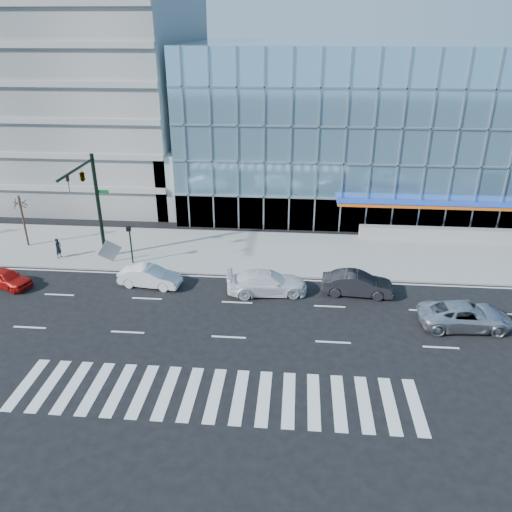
# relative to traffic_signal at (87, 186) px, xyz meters

# --- Properties ---
(ground) EXTENTS (160.00, 160.00, 0.00)m
(ground) POSITION_rel_traffic_signal_xyz_m (11.00, -4.57, -6.16)
(ground) COLOR black
(ground) RESTS_ON ground
(sidewalk) EXTENTS (120.00, 8.00, 0.15)m
(sidewalk) POSITION_rel_traffic_signal_xyz_m (11.00, 3.43, -6.09)
(sidewalk) COLOR gray
(sidewalk) RESTS_ON ground
(theatre_building) EXTENTS (42.00, 26.00, 15.00)m
(theatre_building) POSITION_rel_traffic_signal_xyz_m (25.00, 21.43, 1.34)
(theatre_building) COLOR #7FB8D4
(theatre_building) RESTS_ON ground
(parking_garage) EXTENTS (24.00, 24.00, 20.00)m
(parking_garage) POSITION_rel_traffic_signal_xyz_m (-9.00, 21.43, 3.84)
(parking_garage) COLOR gray
(parking_garage) RESTS_ON ground
(ramp_block) EXTENTS (6.00, 8.00, 6.00)m
(ramp_block) POSITION_rel_traffic_signal_xyz_m (5.00, 13.43, -3.16)
(ramp_block) COLOR gray
(ramp_block) RESTS_ON ground
(traffic_signal) EXTENTS (1.14, 5.74, 8.00)m
(traffic_signal) POSITION_rel_traffic_signal_xyz_m (0.00, 0.00, 0.00)
(traffic_signal) COLOR black
(traffic_signal) RESTS_ON sidewalk
(ped_signal_post) EXTENTS (0.30, 0.33, 3.00)m
(ped_signal_post) POSITION_rel_traffic_signal_xyz_m (2.50, 0.37, -4.02)
(ped_signal_post) COLOR black
(ped_signal_post) RESTS_ON sidewalk
(street_tree_near) EXTENTS (1.10, 1.10, 4.23)m
(street_tree_near) POSITION_rel_traffic_signal_xyz_m (-7.00, 2.93, -2.39)
(street_tree_near) COLOR #332319
(street_tree_near) RESTS_ON sidewalk
(silver_suv) EXTENTS (5.53, 2.79, 1.50)m
(silver_suv) POSITION_rel_traffic_signal_xyz_m (24.86, -6.24, -5.41)
(silver_suv) COLOR silver
(silver_suv) RESTS_ON ground
(white_suv) EXTENTS (5.59, 2.86, 1.55)m
(white_suv) POSITION_rel_traffic_signal_xyz_m (12.86, -3.10, -5.39)
(white_suv) COLOR white
(white_suv) RESTS_ON ground
(white_sedan) EXTENTS (4.41, 1.98, 1.41)m
(white_sedan) POSITION_rel_traffic_signal_xyz_m (4.76, -2.77, -5.46)
(white_sedan) COLOR silver
(white_sedan) RESTS_ON ground
(dark_sedan) EXTENTS (4.78, 1.95, 1.54)m
(dark_sedan) POSITION_rel_traffic_signal_xyz_m (18.86, -2.77, -5.39)
(dark_sedan) COLOR black
(dark_sedan) RESTS_ON ground
(red_sedan) EXTENTS (4.05, 2.59, 1.29)m
(red_sedan) POSITION_rel_traffic_signal_xyz_m (-5.07, -3.73, -5.52)
(red_sedan) COLOR #AF110D
(red_sedan) RESTS_ON ground
(pedestrian) EXTENTS (0.50, 0.65, 1.58)m
(pedestrian) POSITION_rel_traffic_signal_xyz_m (-3.40, 0.86, -5.22)
(pedestrian) COLOR black
(pedestrian) RESTS_ON sidewalk
(tilted_panel) EXTENTS (1.65, 0.87, 1.82)m
(tilted_panel) POSITION_rel_traffic_signal_xyz_m (0.80, 0.43, -5.11)
(tilted_panel) COLOR #969696
(tilted_panel) RESTS_ON sidewalk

